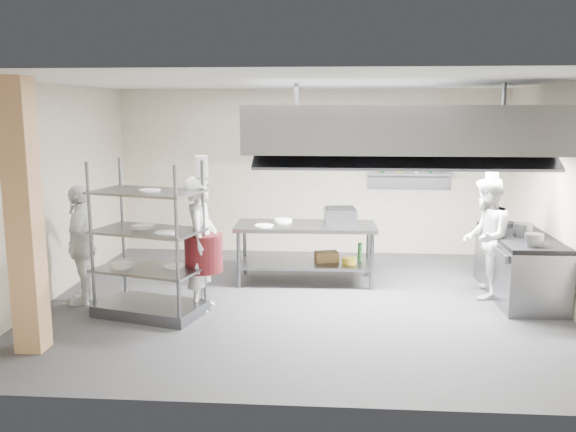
# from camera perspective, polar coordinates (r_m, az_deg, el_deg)

# --- Properties ---
(floor) EXTENTS (7.00, 7.00, 0.00)m
(floor) POSITION_cam_1_polar(r_m,az_deg,el_deg) (8.57, 1.25, -8.03)
(floor) COLOR #37373A
(floor) RESTS_ON ground
(ceiling) EXTENTS (7.00, 7.00, 0.00)m
(ceiling) POSITION_cam_1_polar(r_m,az_deg,el_deg) (8.15, 1.33, 12.44)
(ceiling) COLOR silver
(ceiling) RESTS_ON wall_back
(wall_back) EXTENTS (7.00, 0.00, 7.00)m
(wall_back) POSITION_cam_1_polar(r_m,az_deg,el_deg) (11.20, 2.09, 4.13)
(wall_back) COLOR tan
(wall_back) RESTS_ON ground
(wall_left) EXTENTS (0.00, 6.00, 6.00)m
(wall_left) POSITION_cam_1_polar(r_m,az_deg,el_deg) (9.10, -21.31, 2.04)
(wall_left) COLOR tan
(wall_left) RESTS_ON ground
(wall_right) EXTENTS (0.00, 6.00, 6.00)m
(wall_right) POSITION_cam_1_polar(r_m,az_deg,el_deg) (8.77, 24.77, 1.52)
(wall_right) COLOR tan
(wall_right) RESTS_ON ground
(column) EXTENTS (0.30, 0.30, 3.00)m
(column) POSITION_cam_1_polar(r_m,az_deg,el_deg) (7.16, -23.45, -0.14)
(column) COLOR tan
(column) RESTS_ON floor
(exhaust_hood) EXTENTS (4.00, 2.50, 0.60)m
(exhaust_hood) POSITION_cam_1_polar(r_m,az_deg,el_deg) (8.58, 10.25, 8.16)
(exhaust_hood) COLOR gray
(exhaust_hood) RESTS_ON ceiling
(hood_strip_a) EXTENTS (1.60, 0.12, 0.04)m
(hood_strip_a) POSITION_cam_1_polar(r_m,az_deg,el_deg) (8.55, 4.14, 6.14)
(hood_strip_a) COLOR white
(hood_strip_a) RESTS_ON exhaust_hood
(hood_strip_b) EXTENTS (1.60, 0.12, 0.04)m
(hood_strip_b) POSITION_cam_1_polar(r_m,az_deg,el_deg) (8.73, 16.09, 5.86)
(hood_strip_b) COLOR white
(hood_strip_b) RESTS_ON exhaust_hood
(wall_shelf) EXTENTS (1.50, 0.28, 0.04)m
(wall_shelf) POSITION_cam_1_polar(r_m,az_deg,el_deg) (11.12, 11.39, 3.89)
(wall_shelf) COLOR gray
(wall_shelf) RESTS_ON wall_back
(island) EXTENTS (2.15, 0.94, 0.91)m
(island) POSITION_cam_1_polar(r_m,az_deg,el_deg) (9.41, 1.64, -3.50)
(island) COLOR slate
(island) RESTS_ON floor
(island_worktop) EXTENTS (2.15, 0.94, 0.06)m
(island_worktop) POSITION_cam_1_polar(r_m,az_deg,el_deg) (9.31, 1.66, -0.96)
(island_worktop) COLOR gray
(island_worktop) RESTS_ON island
(island_undershelf) EXTENTS (1.98, 0.84, 0.04)m
(island_undershelf) POSITION_cam_1_polar(r_m,az_deg,el_deg) (9.44, 1.64, -4.41)
(island_undershelf) COLOR slate
(island_undershelf) RESTS_ON island
(pass_rack) EXTENTS (1.50, 1.11, 2.01)m
(pass_rack) POSITION_cam_1_polar(r_m,az_deg,el_deg) (8.02, -12.95, -2.13)
(pass_rack) COLOR gray
(pass_rack) RESTS_ON floor
(cooking_range) EXTENTS (0.80, 2.00, 0.84)m
(cooking_range) POSITION_cam_1_polar(r_m,az_deg,el_deg) (9.31, 20.79, -4.54)
(cooking_range) COLOR gray
(cooking_range) RESTS_ON floor
(range_top) EXTENTS (0.78, 1.96, 0.06)m
(range_top) POSITION_cam_1_polar(r_m,az_deg,el_deg) (9.21, 20.96, -1.83)
(range_top) COLOR black
(range_top) RESTS_ON cooking_range
(chef_head) EXTENTS (0.44, 0.66, 1.79)m
(chef_head) POSITION_cam_1_polar(r_m,az_deg,el_deg) (8.13, -8.10, -2.59)
(chef_head) COLOR white
(chef_head) RESTS_ON floor
(chef_line) EXTENTS (0.88, 1.00, 1.72)m
(chef_line) POSITION_cam_1_polar(r_m,az_deg,el_deg) (9.03, 18.02, -1.95)
(chef_line) COLOR white
(chef_line) RESTS_ON floor
(chef_plating) EXTENTS (0.52, 1.01, 1.64)m
(chef_plating) POSITION_cam_1_polar(r_m,az_deg,el_deg) (8.80, -18.74, -2.55)
(chef_plating) COLOR silver
(chef_plating) RESTS_ON floor
(griddle) EXTENTS (0.51, 0.42, 0.23)m
(griddle) POSITION_cam_1_polar(r_m,az_deg,el_deg) (9.39, 4.90, 0.00)
(griddle) COLOR slate
(griddle) RESTS_ON island_worktop
(wicker_basket) EXTENTS (0.39, 0.31, 0.15)m
(wicker_basket) POSITION_cam_1_polar(r_m,az_deg,el_deg) (9.45, 3.63, -3.81)
(wicker_basket) COLOR brown
(wicker_basket) RESTS_ON island_undershelf
(stockpot) EXTENTS (0.26, 0.26, 0.18)m
(stockpot) POSITION_cam_1_polar(r_m,az_deg,el_deg) (9.10, 21.15, -1.21)
(stockpot) COLOR slate
(stockpot) RESTS_ON range_top
(plate_stack) EXTENTS (0.28, 0.28, 0.05)m
(plate_stack) POSITION_cam_1_polar(r_m,az_deg,el_deg) (8.10, -12.84, -4.65)
(plate_stack) COLOR white
(plate_stack) RESTS_ON pass_rack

